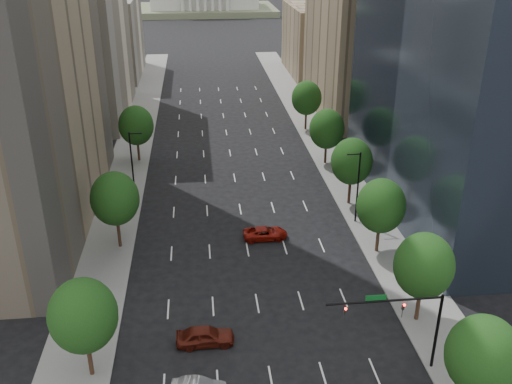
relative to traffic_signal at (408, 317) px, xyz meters
name	(u,v)px	position (x,y,z in m)	size (l,w,h in m)	color
sidewalk_left	(115,214)	(-26.03, 30.00, -5.10)	(6.00, 200.00, 0.15)	slate
sidewalk_right	(360,203)	(4.97, 30.00, -5.10)	(6.00, 200.00, 0.15)	slate
midrise_cream_left	(80,20)	(-35.53, 73.00, 12.33)	(14.00, 30.00, 35.00)	beige
filler_left	(109,37)	(-35.53, 106.00, 3.83)	(14.00, 26.00, 18.00)	beige
parking_tan_right	(357,33)	(14.47, 70.00, 9.83)	(14.00, 30.00, 30.00)	#8C7759
filler_right	(319,40)	(14.47, 103.00, 2.83)	(14.00, 26.00, 16.00)	#8C7759
tree_right_0	(483,356)	(3.47, -5.00, 0.22)	(5.20, 5.20, 8.39)	#382316
tree_right_1	(424,266)	(3.47, 6.00, 0.58)	(5.20, 5.20, 8.75)	#382316
tree_right_2	(381,206)	(3.47, 18.00, 0.43)	(5.20, 5.20, 8.61)	#382316
tree_right_3	(352,161)	(3.47, 30.00, 0.72)	(5.20, 5.20, 8.89)	#382316
tree_right_4	(327,129)	(3.47, 44.00, 0.29)	(5.20, 5.20, 8.46)	#382316
tree_right_5	(307,98)	(3.47, 60.00, 0.58)	(5.20, 5.20, 8.75)	#382316
tree_left_0	(83,316)	(-24.53, 2.00, 0.58)	(5.20, 5.20, 8.75)	#382316
tree_left_1	(115,199)	(-24.53, 22.00, 0.79)	(5.20, 5.20, 8.97)	#382316
tree_left_2	(136,125)	(-24.53, 48.00, 0.50)	(5.20, 5.20, 8.68)	#382316
streetlight_rn	(357,186)	(2.91, 25.00, -0.33)	(1.70, 0.20, 9.00)	black
streetlight_ln	(132,163)	(-23.96, 35.00, -0.33)	(1.70, 0.20, 9.00)	black
traffic_signal	(408,317)	(0.00, 0.00, 0.00)	(9.12, 0.40, 7.38)	black
foothills	(232,6)	(24.14, 569.40, -42.95)	(720.00, 413.00, 263.00)	brown
car_maroon	(205,336)	(-15.53, 4.75, -4.33)	(1.98, 4.93, 1.68)	#4E160D
car_red_far	(265,233)	(-8.28, 22.18, -4.47)	(2.32, 5.03, 1.40)	maroon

